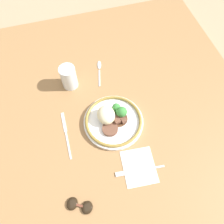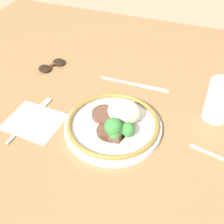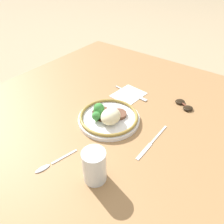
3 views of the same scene
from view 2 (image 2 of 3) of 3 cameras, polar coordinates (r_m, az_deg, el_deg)
name	(u,v)px [view 2 (image 2 of 3)]	position (r m, az deg, el deg)	size (l,w,h in m)	color
ground_plane	(121,138)	(0.81, 1.72, -4.79)	(8.00, 8.00, 0.00)	#998466
dining_table	(121,134)	(0.79, 1.75, -3.98)	(1.36, 1.23, 0.03)	olive
napkin	(34,122)	(0.82, -14.03, -1.73)	(0.15, 0.13, 0.00)	silver
plate	(115,124)	(0.76, 0.51, -2.15)	(0.24, 0.24, 0.07)	white
juice_glass	(219,102)	(0.83, 18.95, 1.77)	(0.07, 0.07, 0.11)	yellow
fork	(34,115)	(0.84, -14.13, -0.57)	(0.03, 0.18, 0.00)	silver
knife	(137,85)	(0.92, 4.60, 5.00)	(0.21, 0.01, 0.00)	silver
sunglasses	(52,65)	(1.01, -10.93, 8.39)	(0.08, 0.10, 0.01)	black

